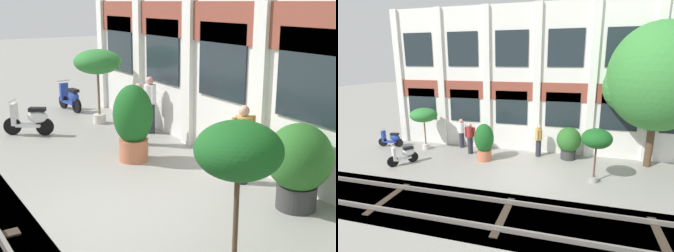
{
  "view_description": "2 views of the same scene",
  "coord_description": "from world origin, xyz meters",
  "views": [
    {
      "loc": [
        6.95,
        -3.62,
        3.54
      ],
      "look_at": [
        -0.84,
        1.26,
        1.09
      ],
      "focal_mm": 50.0,
      "sensor_mm": 36.0,
      "label": 1
    },
    {
      "loc": [
        1.85,
        -9.86,
        4.57
      ],
      "look_at": [
        -1.21,
        1.64,
        1.6
      ],
      "focal_mm": 28.0,
      "sensor_mm": 36.0,
      "label": 2
    }
  ],
  "objects": [
    {
      "name": "ground_plane",
      "position": [
        0.0,
        0.0,
        0.0
      ],
      "size": [
        80.0,
        80.0,
        0.0
      ],
      "primitive_type": "plane",
      "color": "gray"
    },
    {
      "name": "scooter_second_parked",
      "position": [
        -7.7,
        1.74,
        0.44
      ],
      "size": [
        1.38,
        0.51,
        0.98
      ],
      "rotation": [
        0.0,
        0.0,
        3.29
      ],
      "color": "black",
      "rests_on": "ground"
    },
    {
      "name": "resident_watching_tracks",
      "position": [
        -3.95,
        2.63,
        0.84
      ],
      "size": [
        0.53,
        0.34,
        1.58
      ],
      "rotation": [
        0.0,
        0.0,
        -1.69
      ],
      "color": "#282833",
      "rests_on": "ground"
    },
    {
      "name": "potted_plant_terracotta_small",
      "position": [
        2.72,
        0.06,
        1.71
      ],
      "size": [
        1.13,
        1.13,
        2.12
      ],
      "color": "gray",
      "rests_on": "ground"
    },
    {
      "name": "potted_plant_stone_basin",
      "position": [
        -2.14,
        1.14,
        0.94
      ],
      "size": [
        0.91,
        0.91,
        1.76
      ],
      "color": "#B76647",
      "rests_on": "ground"
    },
    {
      "name": "apartment_facade",
      "position": [
        -0.0,
        3.22,
        3.6
      ],
      "size": [
        15.79,
        0.64,
        7.2
      ],
      "color": "silver",
      "rests_on": "ground"
    },
    {
      "name": "potted_plant_low_pan",
      "position": [
        -5.69,
        1.88,
        1.8
      ],
      "size": [
        1.39,
        1.39,
        2.21
      ],
      "color": "beige",
      "rests_on": "ground"
    },
    {
      "name": "broadleaf_tree",
      "position": [
        5.12,
        2.32,
        3.8
      ],
      "size": [
        4.31,
        4.11,
        6.16
      ],
      "color": "#4C3826",
      "rests_on": "ground"
    },
    {
      "name": "scooter_near_curb",
      "position": [
        -5.48,
        -0.24,
        0.44
      ],
      "size": [
        0.87,
        1.18,
        0.98
      ],
      "rotation": [
        0.0,
        0.0,
        4.11
      ],
      "color": "black",
      "rests_on": "ground"
    },
    {
      "name": "resident_near_plants",
      "position": [
        0.25,
        2.33,
        0.86
      ],
      "size": [
        0.34,
        0.52,
        1.6
      ],
      "rotation": [
        0.0,
        0.0,
        -0.2
      ],
      "color": "#282833",
      "rests_on": "ground"
    },
    {
      "name": "potted_plant_glazed_jar",
      "position": [
        1.68,
        2.35,
        0.86
      ],
      "size": [
        1.14,
        1.14,
        1.54
      ],
      "color": "#333333",
      "rests_on": "ground"
    },
    {
      "name": "rail_tracks",
      "position": [
        0.0,
        -3.09,
        -0.13
      ],
      "size": [
        23.43,
        2.8,
        0.43
      ],
      "color": "#423F3A",
      "rests_on": "ground"
    },
    {
      "name": "resident_by_doorway",
      "position": [
        -3.13,
        1.85,
        0.85
      ],
      "size": [
        0.52,
        0.34,
        1.59
      ],
      "rotation": [
        0.0,
        0.0,
        -1.42
      ],
      "color": "#282833",
      "rests_on": "ground"
    }
  ]
}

